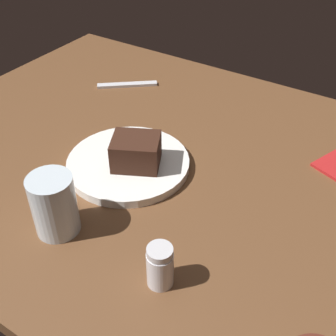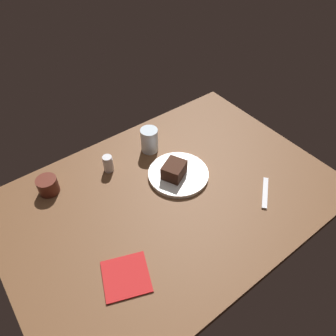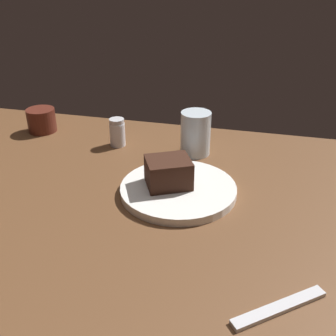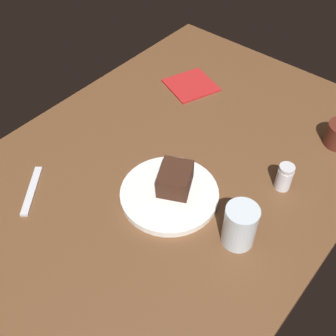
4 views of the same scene
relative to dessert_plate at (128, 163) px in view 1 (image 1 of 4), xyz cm
name	(u,v)px [view 1 (image 1 of 4)]	position (x,y,z in cm)	size (l,w,h in cm)	color
dining_table	(182,172)	(8.48, 5.95, -2.33)	(120.00, 84.00, 3.00)	brown
dessert_plate	(128,163)	(0.00, 0.00, 0.00)	(23.45, 23.45, 1.66)	white
chocolate_cake_slice	(136,152)	(2.09, -0.04, 3.66)	(8.65, 7.24, 5.67)	#381E14
salt_shaker	(160,266)	(19.97, -18.99, 2.64)	(3.89, 3.89, 7.04)	silver
water_glass	(54,205)	(0.19, -19.14, 4.39)	(7.16, 7.16, 10.44)	silver
dessert_spoon	(127,85)	(-20.13, 26.37, -0.48)	(15.00, 1.80, 0.70)	silver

